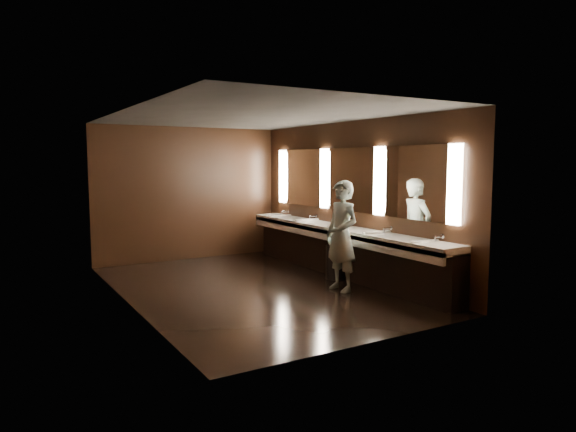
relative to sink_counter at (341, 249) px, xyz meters
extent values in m
plane|color=black|center=(-1.79, 0.00, -0.50)|extent=(6.00, 6.00, 0.00)
cube|color=#2D2D2B|center=(-1.79, 0.00, 2.30)|extent=(4.00, 6.00, 0.02)
cube|color=black|center=(-1.79, 3.00, 0.90)|extent=(4.00, 0.02, 2.80)
cube|color=black|center=(-1.79, -3.00, 0.90)|extent=(4.00, 0.02, 2.80)
cube|color=black|center=(-3.79, 0.00, 0.90)|extent=(0.02, 6.00, 2.80)
cube|color=black|center=(0.21, 0.00, 0.90)|extent=(0.02, 6.00, 2.80)
cube|color=black|center=(0.03, 0.00, -0.09)|extent=(0.36, 5.40, 0.81)
cube|color=white|center=(-0.07, 0.00, 0.35)|extent=(0.55, 5.40, 0.12)
cube|color=white|center=(-0.31, 0.00, 0.27)|extent=(0.06, 5.40, 0.18)
cylinder|color=silver|center=(0.12, -2.20, 0.49)|extent=(0.18, 0.04, 0.04)
cylinder|color=silver|center=(0.12, -1.10, 0.49)|extent=(0.18, 0.04, 0.04)
cylinder|color=silver|center=(0.12, 0.00, 0.49)|extent=(0.18, 0.04, 0.04)
cylinder|color=silver|center=(0.12, 1.10, 0.49)|extent=(0.18, 0.04, 0.04)
cylinder|color=silver|center=(0.12, 2.20, 0.49)|extent=(0.18, 0.04, 0.04)
cube|color=#FBE7CD|center=(0.18, -2.40, 1.25)|extent=(0.06, 0.22, 1.15)
cube|color=white|center=(0.19, -1.60, 1.25)|extent=(0.03, 1.32, 1.15)
cube|color=#FBE7CD|center=(0.18, -0.80, 1.25)|extent=(0.06, 0.23, 1.15)
cube|color=white|center=(0.19, 0.00, 1.25)|extent=(0.03, 1.32, 1.15)
cube|color=#FBE7CD|center=(0.18, 0.80, 1.25)|extent=(0.06, 0.23, 1.15)
cube|color=white|center=(0.19, 1.60, 1.25)|extent=(0.03, 1.32, 1.15)
cube|color=#FBE7CD|center=(0.18, 2.40, 1.25)|extent=(0.06, 0.22, 1.15)
imported|color=#99D8E4|center=(-0.65, -0.87, 0.39)|extent=(0.47, 0.68, 1.78)
cylinder|color=black|center=(-0.22, -0.16, -0.20)|extent=(0.43, 0.43, 0.60)
camera|label=1|loc=(-5.56, -7.40, 1.57)|focal=32.00mm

